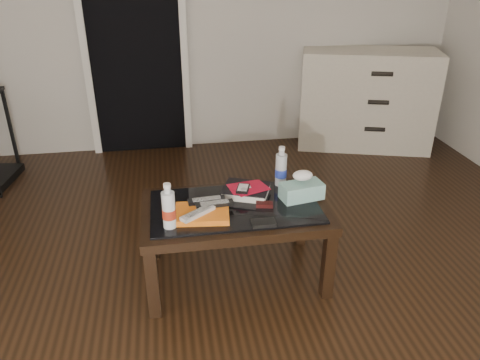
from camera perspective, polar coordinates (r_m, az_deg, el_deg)
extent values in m
plane|color=black|center=(2.45, -2.70, -17.81)|extent=(5.00, 5.00, 0.00)
cube|color=black|center=(4.28, -12.75, 16.25)|extent=(0.80, 0.05, 2.00)
cube|color=silver|center=(4.30, -18.56, 15.60)|extent=(0.06, 0.04, 2.04)
cube|color=silver|center=(4.25, -6.89, 16.62)|extent=(0.06, 0.04, 2.04)
cube|color=black|center=(2.44, -10.63, -12.31)|extent=(0.06, 0.06, 0.40)
cube|color=black|center=(2.56, 10.72, -10.20)|extent=(0.06, 0.06, 0.40)
cube|color=black|center=(2.86, -10.60, -5.86)|extent=(0.06, 0.06, 0.40)
cube|color=black|center=(2.97, 7.45, -4.36)|extent=(0.06, 0.06, 0.40)
cube|color=black|center=(2.54, -0.63, -3.85)|extent=(1.00, 0.60, 0.05)
cube|color=black|center=(2.53, -0.63, -3.25)|extent=(0.90, 0.50, 0.01)
cube|color=beige|center=(4.56, 15.07, 9.47)|extent=(1.29, 0.82, 0.90)
cylinder|color=black|center=(4.40, 16.09, 5.97)|extent=(0.18, 0.09, 0.04)
cylinder|color=black|center=(4.32, 16.50, 9.07)|extent=(0.18, 0.09, 0.04)
cylinder|color=black|center=(4.26, 16.93, 12.28)|extent=(0.18, 0.09, 0.04)
cube|color=black|center=(4.38, -26.16, 5.56)|extent=(0.03, 0.03, 0.70)
cube|color=orange|center=(2.43, -4.67, -4.08)|extent=(0.30, 0.24, 0.03)
cube|color=silver|center=(2.39, -5.17, -4.01)|extent=(0.19, 0.16, 0.02)
cube|color=black|center=(2.46, -3.12, -2.92)|extent=(0.20, 0.07, 0.02)
cube|color=black|center=(2.50, -4.09, -2.45)|extent=(0.20, 0.07, 0.02)
cube|color=black|center=(2.63, 0.76, -1.31)|extent=(0.31, 0.28, 0.05)
cube|color=#AD0B24|center=(2.61, 0.75, -0.85)|extent=(0.21, 0.17, 0.01)
cube|color=black|center=(2.57, 0.36, -1.04)|extent=(0.09, 0.12, 0.02)
cube|color=black|center=(2.52, 2.99, -3.00)|extent=(0.10, 0.06, 0.02)
cube|color=black|center=(2.36, 2.90, -5.25)|extent=(0.12, 0.07, 0.02)
cylinder|color=silver|center=(2.31, -8.71, -3.11)|extent=(0.07, 0.07, 0.24)
cylinder|color=silver|center=(2.71, 5.04, 1.72)|extent=(0.08, 0.08, 0.24)
cube|color=teal|center=(2.60, 7.52, -1.33)|extent=(0.25, 0.16, 0.09)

